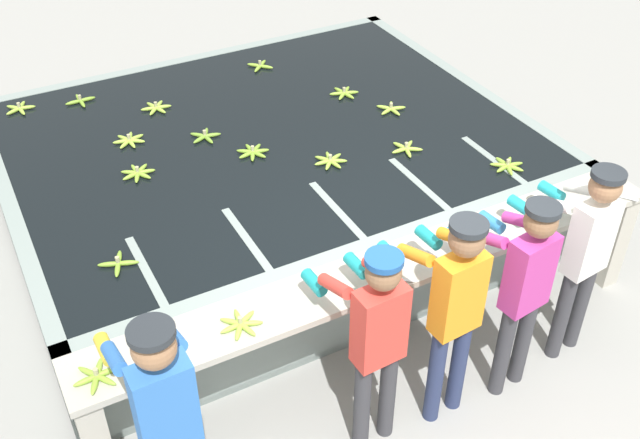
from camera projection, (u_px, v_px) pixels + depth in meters
ground_plane at (399, 379)px, 5.50m from camera, size 80.00×80.00×0.00m
wash_tank at (269, 178)px, 6.80m from camera, size 4.45×3.60×0.92m
work_ledge at (387, 295)px, 5.27m from camera, size 4.45×0.45×0.92m
worker_0 at (165, 414)px, 3.97m from camera, size 0.41×0.72×1.71m
worker_1 at (376, 334)px, 4.54m from camera, size 0.43×0.72×1.60m
worker_2 at (453, 302)px, 4.70m from camera, size 0.44×0.73×1.66m
worker_3 at (523, 282)px, 4.91m from camera, size 0.46×0.73×1.61m
worker_4 at (584, 247)px, 5.18m from camera, size 0.46×0.73×1.62m
banana_bunch_floating_0 at (138, 173)px, 6.00m from camera, size 0.28×0.28×0.08m
banana_bunch_floating_1 at (507, 166)px, 6.08m from camera, size 0.28×0.28×0.08m
banana_bunch_floating_2 at (129, 140)px, 6.40m from camera, size 0.28×0.28×0.08m
banana_bunch_floating_3 at (406, 148)px, 6.29m from camera, size 0.26×0.28×0.08m
banana_bunch_floating_4 at (118, 263)px, 5.10m from camera, size 0.27×0.27×0.08m
banana_bunch_floating_5 at (253, 152)px, 6.25m from camera, size 0.28×0.27×0.08m
banana_bunch_floating_6 at (20, 108)px, 6.84m from camera, size 0.28×0.27×0.08m
banana_bunch_floating_7 at (205, 136)px, 6.45m from camera, size 0.28×0.27×0.08m
banana_bunch_floating_8 at (260, 66)px, 7.55m from camera, size 0.23×0.23×0.08m
banana_bunch_floating_9 at (391, 109)px, 6.84m from camera, size 0.28×0.27×0.08m
banana_bunch_floating_10 at (330, 161)px, 6.14m from camera, size 0.28×0.28×0.08m
banana_bunch_floating_11 at (156, 108)px, 6.85m from camera, size 0.28×0.28×0.08m
banana_bunch_floating_12 at (80, 101)px, 6.96m from camera, size 0.28×0.28×0.08m
banana_bunch_floating_13 at (344, 93)px, 7.08m from camera, size 0.28×0.28×0.08m
banana_bunch_ledge_0 at (97, 376)px, 4.31m from camera, size 0.28×0.27×0.08m
banana_bunch_ledge_1 at (241, 324)px, 4.64m from camera, size 0.28×0.28×0.08m
knife_0 at (381, 277)px, 5.00m from camera, size 0.30×0.23×0.02m
knife_1 at (607, 193)px, 5.78m from camera, size 0.23×0.30×0.02m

